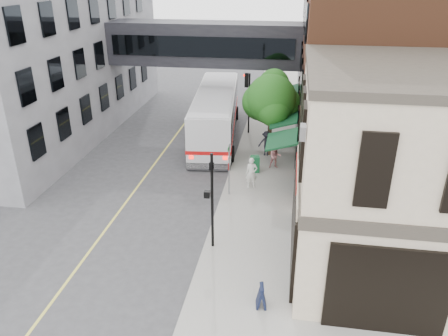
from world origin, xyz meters
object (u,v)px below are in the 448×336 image
(pedestrian_a, at_px, (252,173))
(pedestrian_b, at_px, (275,156))
(newspaper_box, at_px, (255,164))
(pedestrian_c, at_px, (266,143))
(sandwich_board, at_px, (261,296))
(bus, at_px, (216,112))

(pedestrian_a, relative_size, pedestrian_b, 1.17)
(pedestrian_a, height_order, newspaper_box, pedestrian_a)
(pedestrian_a, xyz_separation_m, pedestrian_c, (0.50, 4.81, -0.04))
(pedestrian_c, xyz_separation_m, sandwich_board, (0.83, -14.34, -0.38))
(pedestrian_a, bearing_deg, newspaper_box, 79.08)
(bus, xyz_separation_m, pedestrian_c, (3.98, -3.35, -0.91))
(pedestrian_b, bearing_deg, pedestrian_a, -122.44)
(sandwich_board, bearing_deg, pedestrian_a, 90.46)
(bus, height_order, pedestrian_b, bus)
(bus, relative_size, sandwich_board, 14.01)
(pedestrian_b, bearing_deg, pedestrian_c, 98.88)
(bus, xyz_separation_m, pedestrian_a, (3.47, -8.16, -0.87))
(pedestrian_b, height_order, newspaper_box, pedestrian_b)
(pedestrian_a, xyz_separation_m, pedestrian_b, (1.17, 2.91, -0.13))
(pedestrian_a, distance_m, pedestrian_c, 4.84)
(pedestrian_a, xyz_separation_m, sandwich_board, (1.33, -9.52, -0.43))
(sandwich_board, bearing_deg, pedestrian_c, 85.81)
(bus, bearing_deg, pedestrian_c, -40.10)
(pedestrian_a, height_order, pedestrian_c, pedestrian_a)
(pedestrian_a, bearing_deg, pedestrian_b, 57.11)
(bus, bearing_deg, sandwich_board, -74.80)
(pedestrian_a, distance_m, pedestrian_b, 3.14)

